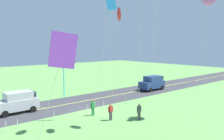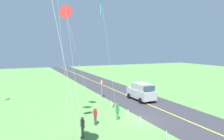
{
  "view_description": "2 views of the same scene",
  "coord_description": "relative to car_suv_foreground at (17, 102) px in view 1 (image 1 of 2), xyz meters",
  "views": [
    {
      "loc": [
        14.76,
        21.01,
        7.21
      ],
      "look_at": [
        -0.96,
        2.74,
        4.64
      ],
      "focal_mm": 38.1,
      "sensor_mm": 36.0,
      "label": 1
    },
    {
      "loc": [
        -16.45,
        10.25,
        6.72
      ],
      "look_at": [
        -0.58,
        3.01,
        4.91
      ],
      "focal_mm": 33.77,
      "sensor_mm": 36.0,
      "label": 2
    }
  ],
  "objects": [
    {
      "name": "person_child_watcher",
      "position": [
        -5.89,
        8.46,
        -0.29
      ],
      "size": [
        0.58,
        0.22,
        1.6
      ],
      "rotation": [
        0.0,
        0.0,
        0.12
      ],
      "color": "#3F3F47",
      "rests_on": "ground"
    },
    {
      "name": "car_parked_west_far",
      "position": [
        -20.87,
        1.1,
        0.0
      ],
      "size": [
        4.4,
        2.12,
        2.24
      ],
      "color": "navy",
      "rests_on": "ground"
    },
    {
      "name": "person_adult_near",
      "position": [
        -5.51,
        6.11,
        -0.29
      ],
      "size": [
        0.58,
        0.22,
        1.6
      ],
      "rotation": [
        0.0,
        0.0,
        0.05
      ],
      "color": "#338C4C",
      "rests_on": "ground"
    },
    {
      "name": "kite_pink_drift",
      "position": [
        4.45,
        18.1,
        5.74
      ],
      "size": [
        1.75,
        2.16,
        7.68
      ],
      "color": "silver",
      "rests_on": "ground"
    },
    {
      "name": "fence_post_4",
      "position": [
        2.65,
        5.0,
        -0.7
      ],
      "size": [
        0.05,
        0.05,
        0.9
      ],
      "primitive_type": "cylinder",
      "color": "silver",
      "rests_on": "ground"
    },
    {
      "name": "asphalt_road",
      "position": [
        -6.32,
        0.3,
        -1.15
      ],
      "size": [
        120.0,
        7.0,
        0.0
      ],
      "primitive_type": "cube",
      "color": "#38383D",
      "rests_on": "ground"
    },
    {
      "name": "kite_yellow_high",
      "position": [
        -4.87,
        10.6,
        8.51
      ],
      "size": [
        1.37,
        2.71,
        10.26
      ],
      "color": "silver",
      "rests_on": "ground"
    },
    {
      "name": "fence_post_3",
      "position": [
        -1.74,
        5.0,
        -0.7
      ],
      "size": [
        0.05,
        0.05,
        0.9
      ],
      "primitive_type": "cylinder",
      "color": "silver",
      "rests_on": "ground"
    },
    {
      "name": "fence_post_5",
      "position": [
        1.71,
        5.0,
        -0.7
      ],
      "size": [
        0.05,
        0.05,
        0.9
      ],
      "primitive_type": "cylinder",
      "color": "silver",
      "rests_on": "ground"
    },
    {
      "name": "fence_post_0",
      "position": [
        -11.23,
        5.0,
        -0.7
      ],
      "size": [
        0.05,
        0.05,
        0.9
      ],
      "primitive_type": "cylinder",
      "color": "silver",
      "rests_on": "ground"
    },
    {
      "name": "fence_post_2",
      "position": [
        -5.56,
        5.0,
        -0.7
      ],
      "size": [
        0.05,
        0.05,
        0.9
      ],
      "primitive_type": "cylinder",
      "color": "silver",
      "rests_on": "ground"
    },
    {
      "name": "car_suv_foreground",
      "position": [
        0.0,
        0.0,
        0.0
      ],
      "size": [
        4.4,
        2.12,
        2.24
      ],
      "color": "#B7B7BC",
      "rests_on": "ground"
    },
    {
      "name": "kite_red_low",
      "position": [
        -6.3,
        8.03,
        9.67
      ],
      "size": [
        1.34,
        2.21,
        11.74
      ],
      "color": "silver",
      "rests_on": "ground"
    },
    {
      "name": "road_centre_stripe",
      "position": [
        -6.32,
        0.3,
        -1.15
      ],
      "size": [
        120.0,
        0.16,
        0.0
      ],
      "primitive_type": "cube",
      "color": "#E5E04C",
      "rests_on": "asphalt_road"
    },
    {
      "name": "ground_plane",
      "position": [
        -6.32,
        4.3,
        -1.2
      ],
      "size": [
        120.0,
        120.0,
        0.1
      ],
      "primitive_type": "cube",
      "color": "#60994C"
    },
    {
      "name": "person_adult_companion",
      "position": [
        -7.96,
        10.23,
        -0.29
      ],
      "size": [
        0.58,
        0.22,
        1.6
      ],
      "rotation": [
        0.0,
        0.0,
        5.35
      ],
      "color": "#3F3F47",
      "rests_on": "ground"
    },
    {
      "name": "fence_post_1",
      "position": [
        -7.79,
        5.0,
        -0.7
      ],
      "size": [
        0.05,
        0.05,
        0.9
      ],
      "primitive_type": "cylinder",
      "color": "silver",
      "rests_on": "ground"
    }
  ]
}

